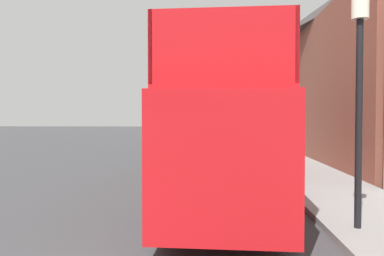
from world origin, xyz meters
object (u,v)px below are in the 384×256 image
Objects in this scene: tour_bus at (225,134)px; lamp_post_second at (278,93)px; lamp_post_third at (252,98)px; lamp_post_nearest at (360,60)px; parked_car_ahead_of_bus at (234,146)px.

lamp_post_second is (2.56, 5.72, 1.62)m from tour_bus.
lamp_post_third is at bearing 91.40° from lamp_post_second.
lamp_post_nearest is 0.99× the size of lamp_post_second.
lamp_post_third is at bearing 83.23° from tour_bus.
lamp_post_third reaches higher than parked_car_ahead_of_bus.
tour_bus is 15.72m from lamp_post_third.
parked_car_ahead_of_bus is 0.92× the size of lamp_post_second.
lamp_post_second is 9.72m from lamp_post_third.
lamp_post_third is (-0.24, 9.72, 0.28)m from lamp_post_second.
lamp_post_second reaches higher than parked_car_ahead_of_bus.
lamp_post_second is at bearing 89.54° from lamp_post_nearest.
tour_bus is 2.18× the size of lamp_post_third.
tour_bus is 2.40× the size of lamp_post_second.
tour_bus is 6.47m from lamp_post_second.
lamp_post_second is 0.91× the size of lamp_post_third.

